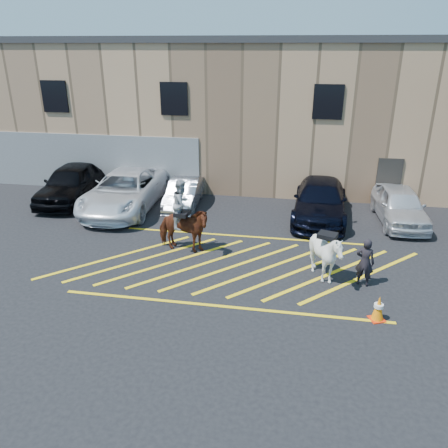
% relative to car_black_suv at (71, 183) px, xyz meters
% --- Properties ---
extents(ground, '(90.00, 90.00, 0.00)m').
position_rel_car_black_suv_xyz_m(ground, '(8.66, -5.06, -0.86)').
color(ground, black).
rests_on(ground, ground).
extents(car_black_suv, '(2.39, 5.20, 1.72)m').
position_rel_car_black_suv_xyz_m(car_black_suv, '(0.00, 0.00, 0.00)').
color(car_black_suv, black).
rests_on(car_black_suv, ground).
extents(car_white_pickup, '(2.92, 6.08, 1.67)m').
position_rel_car_black_suv_xyz_m(car_white_pickup, '(2.92, -0.64, -0.03)').
color(car_white_pickup, white).
rests_on(car_white_pickup, ground).
extents(car_silver_sedan, '(1.57, 3.86, 1.25)m').
position_rel_car_black_suv_xyz_m(car_silver_sedan, '(5.47, 0.07, -0.24)').
color(car_silver_sedan, gray).
rests_on(car_silver_sedan, ground).
extents(car_blue_suv, '(2.47, 5.46, 1.55)m').
position_rel_car_black_suv_xyz_m(car_blue_suv, '(11.56, -0.27, -0.09)').
color(car_blue_suv, black).
rests_on(car_blue_suv, ground).
extents(car_white_suv, '(1.98, 4.43, 1.48)m').
position_rel_car_black_suv_xyz_m(car_white_suv, '(14.81, -0.25, -0.12)').
color(car_white_suv, silver).
rests_on(car_white_suv, ground).
extents(handler, '(0.65, 0.53, 1.55)m').
position_rel_car_black_suv_xyz_m(handler, '(12.74, -5.89, -0.09)').
color(handler, black).
rests_on(handler, ground).
extents(warehouse, '(32.42, 10.20, 7.30)m').
position_rel_car_black_suv_xyz_m(warehouse, '(8.64, 6.93, 2.79)').
color(warehouse, tan).
rests_on(warehouse, ground).
extents(hatching_zone, '(12.60, 5.12, 0.01)m').
position_rel_car_black_suv_xyz_m(hatching_zone, '(8.66, -5.36, -0.86)').
color(hatching_zone, yellow).
rests_on(hatching_zone, ground).
extents(mounted_bay, '(2.13, 1.17, 2.68)m').
position_rel_car_black_suv_xyz_m(mounted_bay, '(6.65, -4.52, 0.22)').
color(mounted_bay, brown).
rests_on(mounted_bay, ground).
extents(saddled_white, '(1.80, 1.91, 1.71)m').
position_rel_car_black_suv_xyz_m(saddled_white, '(11.56, -5.77, 0.00)').
color(saddled_white, silver).
rests_on(saddled_white, ground).
extents(traffic_cone, '(0.49, 0.49, 0.73)m').
position_rel_car_black_suv_xyz_m(traffic_cone, '(12.91, -7.78, -0.50)').
color(traffic_cone, '#FF2F0A').
rests_on(traffic_cone, ground).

